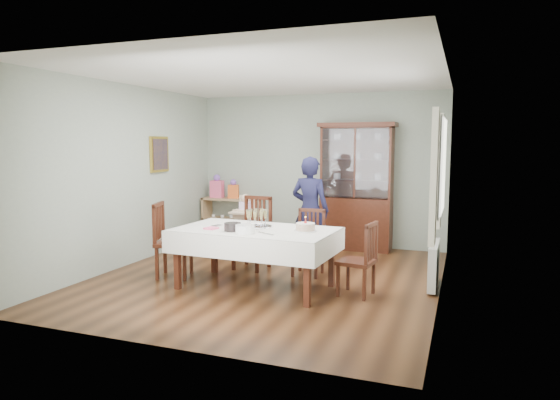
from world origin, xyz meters
The scene contains 25 objects.
floor centered at (0.00, 0.00, 0.00)m, with size 5.00×5.00×0.00m, color #593319.
room_shell centered at (0.00, 0.53, 1.70)m, with size 5.00×5.00×5.00m.
dining_table centered at (0.04, -0.50, 0.38)m, with size 2.06×1.26×0.76m.
china_cabinet centered at (0.75, 2.26, 1.12)m, with size 1.30×0.48×2.18m.
sideboard centered at (-1.75, 2.28, 0.40)m, with size 0.90×0.38×0.80m.
picture_frame centered at (-2.22, 0.80, 1.65)m, with size 0.04×0.48×0.58m, color gold.
window centered at (2.22, 0.30, 1.55)m, with size 0.04×1.02×1.22m, color white.
curtain_left centered at (2.16, -0.32, 1.45)m, with size 0.07×0.30×1.55m, color silver.
curtain_right centered at (2.16, 0.92, 1.45)m, with size 0.07×0.30×1.55m, color silver.
radiator centered at (2.16, 0.30, 0.30)m, with size 0.10×0.80×0.55m, color white.
chair_far_left centered at (-0.40, 0.41, 0.31)m, with size 0.51×0.51×1.05m.
chair_far_right centered at (0.48, 0.35, 0.27)m, with size 0.41×0.41×0.91m.
chair_end_left centered at (-1.23, -0.40, 0.30)m, with size 0.57×0.57×1.02m.
chair_end_right centered at (1.32, -0.37, 0.27)m, with size 0.46×0.46×0.90m.
woman centered at (0.30, 1.01, 0.82)m, with size 0.60×0.39×1.63m, color black.
high_chair centered at (-0.86, 1.19, 0.39)m, with size 0.47×0.47×1.00m.
champagne_tray centered at (0.02, -0.39, 0.83)m, with size 0.38×0.38×0.23m.
birthday_cake centered at (0.68, -0.45, 0.81)m, with size 0.27×0.27×0.19m.
plate_stack_dark centered at (-0.16, -0.73, 0.81)m, with size 0.21×0.21×0.10m, color black.
plate_stack_white centered at (0.04, -0.82, 0.81)m, with size 0.23×0.23×0.10m, color white.
napkin_stack centered at (-0.47, -0.71, 0.77)m, with size 0.14×0.14×0.02m, color #F55A83.
cutlery centered at (-0.55, -0.46, 0.77)m, with size 0.10×0.15×0.01m, color silver, non-canonical shape.
cake_knife centered at (0.30, -0.78, 0.77)m, with size 0.27×0.02×0.01m, color silver.
gift_bag_pink centered at (-1.94, 2.26, 1.00)m, with size 0.25×0.17×0.44m.
gift_bag_orange centered at (-1.59, 2.26, 0.96)m, with size 0.23×0.19×0.36m.
Camera 1 is at (2.48, -6.18, 1.83)m, focal length 32.00 mm.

